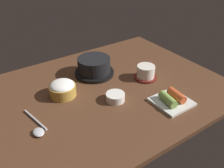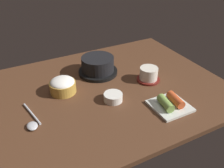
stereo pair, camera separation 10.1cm
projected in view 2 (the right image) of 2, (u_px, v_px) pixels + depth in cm
name	position (u px, v px, depth cm)	size (l,w,h in cm)	color
dining_table	(106.00, 91.00, 103.76)	(100.00, 76.00, 2.00)	#4C2D1C
stone_pot	(98.00, 66.00, 112.44)	(17.93, 17.93, 8.07)	black
rice_bowl	(63.00, 85.00, 99.65)	(10.65, 10.65, 6.48)	#B78C38
tea_cup_with_saucer	(149.00, 74.00, 107.67)	(10.20, 10.20, 6.11)	maroon
banchan_cup_center	(113.00, 97.00, 95.47)	(7.35, 7.35, 3.07)	white
kimchi_plate	(170.00, 104.00, 92.00)	(13.46, 13.46, 4.21)	silver
spoon	(32.00, 122.00, 84.63)	(4.89, 16.43, 1.35)	#B7B7BC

